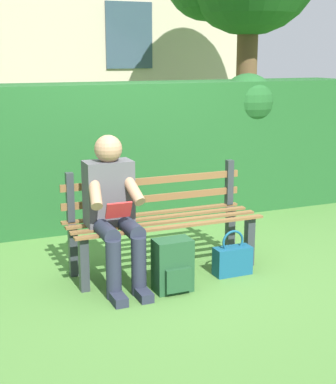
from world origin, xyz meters
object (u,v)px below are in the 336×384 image
object	(u,v)px
person_seated	(113,207)
handbag	(232,259)
backpack	(173,266)
park_bench	(161,220)

from	to	relation	value
person_seated	handbag	xyz separation A→B (m)	(-0.96, 0.21, -0.50)
handbag	backpack	bearing A→B (deg)	11.64
park_bench	backpack	bearing A→B (deg)	78.67
person_seated	backpack	size ratio (longest dim) A/B	2.84
backpack	person_seated	bearing A→B (deg)	-42.29
park_bench	handbag	world-z (taller)	park_bench
person_seated	park_bench	bearing A→B (deg)	-160.49
park_bench	person_seated	xyz separation A→B (m)	(0.47, 0.17, 0.21)
person_seated	handbag	world-z (taller)	person_seated
park_bench	person_seated	size ratio (longest dim) A/B	1.37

